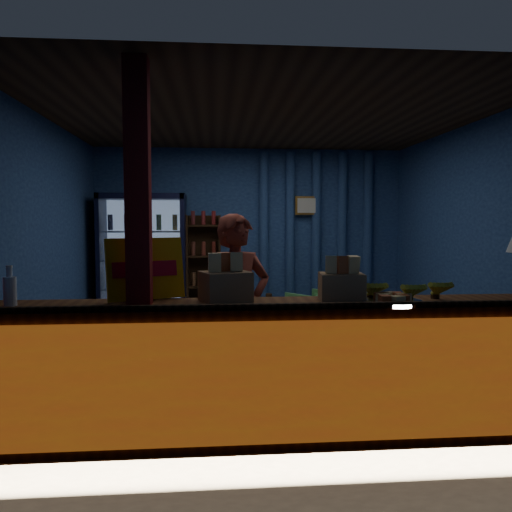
{
  "coord_description": "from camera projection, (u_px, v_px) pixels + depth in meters",
  "views": [
    {
      "loc": [
        -0.54,
        -5.32,
        1.52
      ],
      "look_at": [
        -0.11,
        -0.2,
        1.16
      ],
      "focal_mm": 35.0,
      "sensor_mm": 36.0,
      "label": 1
    }
  ],
  "objects": [
    {
      "name": "ground",
      "position": [
        265.0,
        360.0,
        5.44
      ],
      "size": [
        4.6,
        4.6,
        0.0
      ],
      "primitive_type": "plane",
      "color": "#515154",
      "rests_on": "ground"
    },
    {
      "name": "room_walls",
      "position": [
        265.0,
        216.0,
        5.33
      ],
      "size": [
        4.6,
        4.6,
        4.6
      ],
      "color": "navy",
      "rests_on": "ground"
    },
    {
      "name": "counter",
      "position": [
        292.0,
        369.0,
        3.51
      ],
      "size": [
        4.4,
        0.57,
        0.99
      ],
      "color": "brown",
      "rests_on": "ground"
    },
    {
      "name": "support_post",
      "position": [
        139.0,
        253.0,
        3.38
      ],
      "size": [
        0.16,
        0.16,
        2.6
      ],
      "primitive_type": "cube",
      "color": "maroon",
      "rests_on": "ground"
    },
    {
      "name": "beverage_cooler",
      "position": [
        144.0,
        262.0,
        7.16
      ],
      "size": [
        1.2,
        0.62,
        1.9
      ],
      "color": "black",
      "rests_on": "ground"
    },
    {
      "name": "bottle_shelf",
      "position": [
        204.0,
        270.0,
        7.38
      ],
      "size": [
        0.5,
        0.28,
        1.6
      ],
      "color": "#3A2212",
      "rests_on": "ground"
    },
    {
      "name": "curtain_folds",
      "position": [
        316.0,
        235.0,
        7.56
      ],
      "size": [
        1.74,
        0.14,
        2.5
      ],
      "color": "navy",
      "rests_on": "room_walls"
    },
    {
      "name": "framed_picture",
      "position": [
        307.0,
        206.0,
        7.48
      ],
      "size": [
        0.36,
        0.04,
        0.28
      ],
      "color": "#B47B2D",
      "rests_on": "room_walls"
    },
    {
      "name": "shopkeeper",
      "position": [
        238.0,
        310.0,
        4.11
      ],
      "size": [
        0.68,
        0.57,
        1.58
      ],
      "primitive_type": "imported",
      "rotation": [
        0.0,
        0.0,
        0.41
      ],
      "color": "#943828",
      "rests_on": "ground"
    },
    {
      "name": "green_chair",
      "position": [
        315.0,
        311.0,
        6.83
      ],
      "size": [
        0.85,
        0.86,
        0.56
      ],
      "primitive_type": "imported",
      "rotation": [
        0.0,
        0.0,
        3.8
      ],
      "color": "#54A653",
      "rests_on": "ground"
    },
    {
      "name": "side_table",
      "position": [
        269.0,
        315.0,
        6.86
      ],
      "size": [
        0.52,
        0.41,
        0.52
      ],
      "color": "#3A2212",
      "rests_on": "ground"
    },
    {
      "name": "yellow_sign",
      "position": [
        146.0,
        269.0,
        3.6
      ],
      "size": [
        0.56,
        0.33,
        0.45
      ],
      "color": "#E1AF0B",
      "rests_on": "counter"
    },
    {
      "name": "snack_box_left",
      "position": [
        225.0,
        284.0,
        3.54
      ],
      "size": [
        0.4,
        0.36,
        0.35
      ],
      "color": "olive",
      "rests_on": "counter"
    },
    {
      "name": "snack_box_centre",
      "position": [
        341.0,
        285.0,
        3.55
      ],
      "size": [
        0.33,
        0.28,
        0.32
      ],
      "color": "olive",
      "rests_on": "counter"
    },
    {
      "name": "pastry_tray",
      "position": [
        392.0,
        300.0,
        3.44
      ],
      "size": [
        0.42,
        0.42,
        0.07
      ],
      "color": "silver",
      "rests_on": "counter"
    },
    {
      "name": "banana_bunches",
      "position": [
        407.0,
        290.0,
        3.57
      ],
      "size": [
        0.69,
        0.28,
        0.15
      ],
      "color": "yellow",
      "rests_on": "counter"
    }
  ]
}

